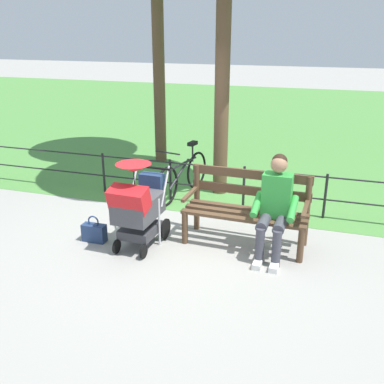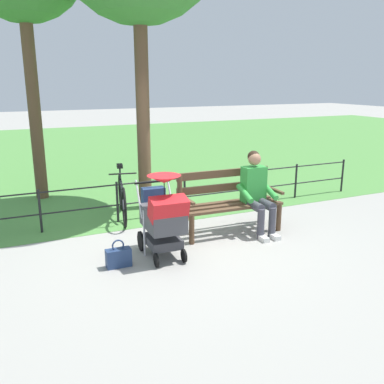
% 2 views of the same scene
% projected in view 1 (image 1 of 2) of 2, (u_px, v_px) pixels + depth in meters
% --- Properties ---
extents(ground_plane, '(60.00, 60.00, 0.00)m').
position_uv_depth(ground_plane, '(181.00, 236.00, 6.01)').
color(ground_plane, '#9E9B93').
extents(grass_lawn, '(40.00, 16.00, 0.01)m').
position_uv_depth(grass_lawn, '(272.00, 119.00, 13.85)').
color(grass_lawn, '#518E42').
rests_on(grass_lawn, ground).
extents(park_bench, '(1.62, 0.65, 0.96)m').
position_uv_depth(park_bench, '(247.00, 205.00, 5.67)').
color(park_bench, brown).
rests_on(park_bench, ground).
extents(person_on_bench, '(0.54, 0.74, 1.28)m').
position_uv_depth(person_on_bench, '(275.00, 204.00, 5.31)').
color(person_on_bench, '#42424C').
rests_on(person_on_bench, ground).
extents(stroller, '(0.53, 0.91, 1.15)m').
position_uv_depth(stroller, '(138.00, 204.00, 5.53)').
color(stroller, black).
rests_on(stroller, ground).
extents(handbag, '(0.32, 0.14, 0.37)m').
position_uv_depth(handbag, '(94.00, 232.00, 5.82)').
color(handbag, navy).
rests_on(handbag, ground).
extents(park_fence, '(8.62, 0.04, 0.70)m').
position_uv_depth(park_fence, '(237.00, 183.00, 6.82)').
color(park_fence, black).
rests_on(park_fence, ground).
extents(bicycle, '(0.49, 1.64, 0.89)m').
position_uv_depth(bicycle, '(183.00, 176.00, 7.31)').
color(bicycle, black).
rests_on(bicycle, ground).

